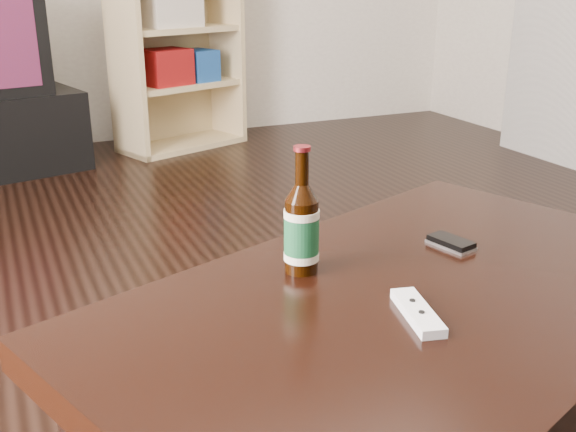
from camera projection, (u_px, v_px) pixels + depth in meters
name	position (u px, v px, depth m)	size (l,w,h in m)	color
floor	(330.00, 347.00, 2.06)	(5.00, 6.00, 0.01)	black
bookshelf	(172.00, 24.00, 4.19)	(0.88, 0.62, 1.49)	tan
coffee_table	(411.00, 319.00, 1.33)	(1.50, 1.17, 0.49)	black
beer_bottle	(302.00, 229.00, 1.36)	(0.09, 0.09, 0.26)	black
phone	(451.00, 243.00, 1.51)	(0.08, 0.12, 0.02)	#BBBBBD
remote	(417.00, 312.00, 1.20)	(0.08, 0.17, 0.02)	white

